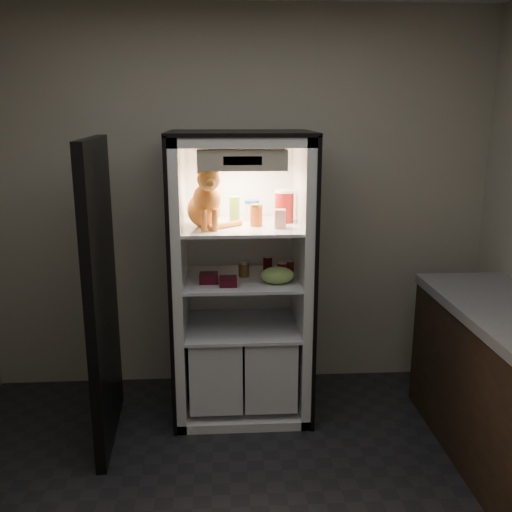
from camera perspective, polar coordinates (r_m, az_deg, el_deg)
The scene contains 16 objects.
room_shell at distance 2.28m, azimuth -0.30°, elevation 4.84°, with size 3.60×3.60×3.60m.
refrigerator at distance 3.82m, azimuth -1.48°, elevation -4.04°, with size 0.90×0.72×1.88m.
fridge_door at distance 3.54m, azimuth -15.18°, elevation -4.00°, with size 0.11×0.87×1.85m.
tabby_cat at distance 3.53m, azimuth -5.05°, elevation 5.30°, with size 0.37×0.41×0.42m.
parmesan_shaker at distance 3.67m, azimuth -2.16°, elevation 4.62°, with size 0.07×0.07×0.17m.
mayo_tub at distance 3.75m, azimuth -0.40°, elevation 4.55°, with size 0.10×0.10×0.14m.
salsa_jar at distance 3.59m, azimuth 0.03°, elevation 4.12°, with size 0.08×0.08×0.14m.
pepper_jar at distance 3.71m, azimuth 2.85°, elevation 5.00°, with size 0.13×0.13×0.21m.
cream_carton at distance 3.52m, azimuth 2.40°, elevation 3.73°, with size 0.07×0.07×0.12m, color silver.
soda_can_a at distance 3.81m, azimuth 1.18°, elevation -0.89°, with size 0.06×0.06×0.11m.
soda_can_b at distance 3.70m, azimuth 3.32°, elevation -1.33°, with size 0.06×0.06×0.12m.
soda_can_c at distance 3.65m, azimuth 2.62°, elevation -1.55°, with size 0.06×0.06×0.12m.
condiment_jar at distance 3.73m, azimuth -1.22°, elevation -1.31°, with size 0.07×0.07×0.10m.
grape_bag at distance 3.58m, azimuth 2.15°, elevation -1.94°, with size 0.21×0.15×0.11m, color #7EAF51.
berry_box_left at distance 3.62m, azimuth -4.75°, elevation -2.21°, with size 0.12×0.12×0.06m, color #510D1B.
berry_box_right at distance 3.55m, azimuth -2.80°, elevation -2.56°, with size 0.11×0.11×0.05m, color #510D1B.
Camera 1 is at (-0.13, -2.24, 1.99)m, focal length 40.00 mm.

